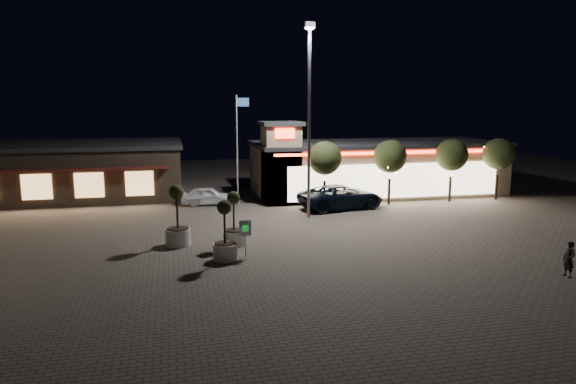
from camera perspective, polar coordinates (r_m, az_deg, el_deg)
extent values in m
plane|color=#60594E|center=(25.83, 2.65, -6.84)|extent=(90.00, 90.00, 0.00)
cube|color=tan|center=(43.52, 9.73, 2.53)|extent=(20.00, 8.00, 4.00)
cube|color=#262628|center=(43.31, 9.82, 5.35)|extent=(20.40, 8.40, 0.30)
cube|color=#FCE3BD|center=(39.90, 11.95, 1.23)|extent=(17.00, 0.12, 2.60)
cube|color=red|center=(39.62, 12.07, 4.30)|extent=(19.00, 0.10, 0.18)
cube|color=tan|center=(38.24, -0.79, 3.04)|extent=(2.60, 2.60, 5.80)
cube|color=#262628|center=(38.01, -0.80, 7.61)|extent=(3.00, 3.00, 0.30)
cube|color=red|center=(36.72, -0.35, 6.52)|extent=(1.40, 0.10, 0.70)
cube|color=#382D23|center=(44.76, -22.25, 2.14)|extent=(16.00, 10.00, 4.00)
cube|color=#262628|center=(44.55, -22.43, 4.88)|extent=(16.40, 10.40, 0.30)
cube|color=#591E19|center=(39.39, -23.55, 2.28)|extent=(14.40, 0.80, 0.15)
cube|color=#EFAF6B|center=(40.30, -26.14, 0.52)|extent=(2.00, 0.12, 1.80)
cube|color=#EFAF6B|center=(39.64, -21.22, 0.72)|extent=(2.00, 0.12, 1.80)
cube|color=#EFAF6B|center=(39.28, -16.16, 0.92)|extent=(2.00, 0.12, 1.80)
cylinder|color=gray|center=(33.02, 2.35, 7.37)|extent=(0.20, 0.20, 12.00)
cube|color=gray|center=(33.35, 2.43, 18.07)|extent=(0.60, 0.40, 0.35)
cube|color=white|center=(33.32, 2.43, 17.73)|extent=(0.45, 0.30, 0.08)
cylinder|color=white|center=(37.28, -5.67, 4.52)|extent=(0.10, 0.10, 8.00)
cube|color=#2A569C|center=(37.19, -5.07, 9.92)|extent=(0.90, 0.04, 0.60)
cylinder|color=#332319|center=(37.00, 4.07, -0.24)|extent=(0.20, 0.20, 1.92)
sphere|color=#2D3819|center=(36.63, 4.11, 3.78)|extent=(2.42, 2.42, 2.42)
cylinder|color=#332319|center=(38.74, 11.16, 0.05)|extent=(0.20, 0.20, 1.92)
sphere|color=#2D3819|center=(38.39, 11.29, 3.90)|extent=(2.42, 2.42, 2.42)
cylinder|color=#332319|center=(41.02, 17.55, 0.31)|extent=(0.20, 0.20, 1.92)
sphere|color=#2D3819|center=(40.69, 17.74, 3.94)|extent=(2.42, 2.42, 2.42)
cylinder|color=#332319|center=(43.18, 22.13, 0.50)|extent=(0.20, 0.20, 1.92)
sphere|color=#2D3819|center=(42.86, 22.36, 3.95)|extent=(2.42, 2.42, 2.42)
imported|color=black|center=(36.73, 5.94, -0.51)|extent=(6.58, 3.93, 1.71)
imported|color=white|center=(38.33, -8.86, -0.43)|extent=(4.00, 1.77, 1.34)
imported|color=black|center=(25.30, 28.76, -6.58)|extent=(0.42, 0.60, 1.57)
cylinder|color=silver|center=(27.78, -12.11, -4.92)|extent=(1.32, 1.32, 0.88)
cylinder|color=black|center=(27.67, -12.15, -4.00)|extent=(1.14, 1.14, 0.07)
cylinder|color=#332319|center=(27.45, -12.22, -1.93)|extent=(0.11, 0.11, 1.98)
sphere|color=#2D3819|center=(27.28, -12.29, -0.01)|extent=(0.77, 0.77, 0.77)
cylinder|color=silver|center=(24.91, -7.00, -6.60)|extent=(1.18, 1.18, 0.79)
cylinder|color=black|center=(24.79, -7.02, -5.68)|extent=(1.02, 1.02, 0.06)
cylinder|color=#332319|center=(24.57, -7.06, -3.62)|extent=(0.10, 0.10, 1.77)
sphere|color=#2D3819|center=(24.39, -7.10, -1.70)|extent=(0.69, 0.69, 0.69)
cylinder|color=silver|center=(27.38, -6.00, -5.07)|extent=(1.17, 1.17, 0.78)
cylinder|color=black|center=(27.28, -6.02, -4.24)|extent=(1.01, 1.01, 0.06)
cylinder|color=#332319|center=(27.08, -6.05, -2.38)|extent=(0.10, 0.10, 1.76)
sphere|color=#2D3819|center=(26.92, -6.08, -0.65)|extent=(0.68, 0.68, 0.68)
cylinder|color=gray|center=(25.36, -4.76, -5.91)|extent=(0.07, 0.07, 1.09)
cube|color=white|center=(25.14, -4.79, -4.02)|extent=(0.59, 0.07, 0.77)
cube|color=green|center=(25.11, -4.78, -4.04)|extent=(0.32, 0.02, 0.32)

